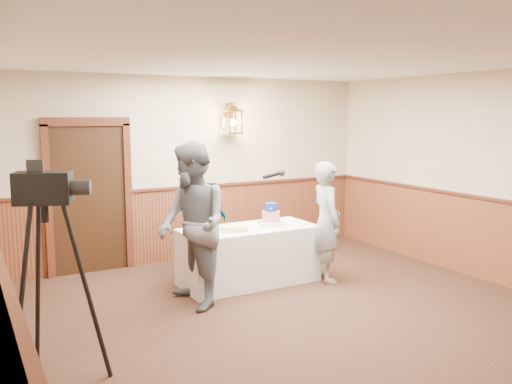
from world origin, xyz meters
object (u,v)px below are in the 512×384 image
(display_table, at_px, (249,255))
(sheet_cake_green, at_px, (201,228))
(sheet_cake_yellow, at_px, (234,228))
(assistant_p, at_px, (197,221))
(interviewer, at_px, (193,225))
(baker, at_px, (326,222))
(tiered_cake, at_px, (271,217))
(tv_camera_rig, at_px, (49,290))

(display_table, bearing_deg, sheet_cake_green, 165.58)
(sheet_cake_yellow, xyz_separation_m, assistant_p, (-0.19, 0.74, -0.02))
(display_table, bearing_deg, interviewer, -154.47)
(interviewer, distance_m, baker, 1.96)
(tiered_cake, bearing_deg, sheet_cake_yellow, -175.17)
(sheet_cake_green, height_order, tv_camera_rig, tv_camera_rig)
(display_table, distance_m, sheet_cake_yellow, 0.49)
(baker, bearing_deg, tiered_cake, 70.61)
(display_table, height_order, assistant_p, assistant_p)
(sheet_cake_green, xyz_separation_m, assistant_p, (0.16, 0.51, -0.02))
(baker, bearing_deg, assistant_p, 64.44)
(assistant_p, bearing_deg, tv_camera_rig, 39.69)
(interviewer, bearing_deg, sheet_cake_yellow, 117.52)
(sheet_cake_yellow, height_order, baker, baker)
(display_table, height_order, tv_camera_rig, tv_camera_rig)
(tiered_cake, xyz_separation_m, assistant_p, (-0.77, 0.69, -0.11))
(tiered_cake, relative_size, sheet_cake_yellow, 1.12)
(tiered_cake, height_order, tv_camera_rig, tv_camera_rig)
(tiered_cake, xyz_separation_m, baker, (0.64, -0.39, -0.06))
(sheet_cake_yellow, bearing_deg, baker, -15.46)
(tiered_cake, relative_size, tv_camera_rig, 0.21)
(display_table, xyz_separation_m, tiered_cake, (0.33, -0.02, 0.49))
(assistant_p, bearing_deg, sheet_cake_yellow, 99.68)
(display_table, xyz_separation_m, interviewer, (-0.99, -0.47, 0.59))
(sheet_cake_green, distance_m, tv_camera_rig, 2.72)
(display_table, relative_size, baker, 1.11)
(tiered_cake, bearing_deg, baker, -31.26)
(display_table, xyz_separation_m, assistant_p, (-0.45, 0.67, 0.39))
(sheet_cake_yellow, bearing_deg, interviewer, -151.40)
(tiered_cake, bearing_deg, assistant_p, 138.16)
(assistant_p, bearing_deg, tiered_cake, 133.32)
(tv_camera_rig, bearing_deg, baker, 38.12)
(baker, bearing_deg, tv_camera_rig, 119.27)
(interviewer, height_order, assistant_p, interviewer)
(interviewer, height_order, tv_camera_rig, interviewer)
(display_table, relative_size, assistant_p, 1.18)
(display_table, relative_size, tiered_cake, 4.94)
(sheet_cake_yellow, bearing_deg, tv_camera_rig, -148.82)
(sheet_cake_yellow, xyz_separation_m, baker, (1.22, -0.34, 0.02))
(assistant_p, xyz_separation_m, tv_camera_rig, (-2.27, -2.23, 0.03))
(tiered_cake, relative_size, baker, 0.23)
(sheet_cake_yellow, relative_size, interviewer, 0.17)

